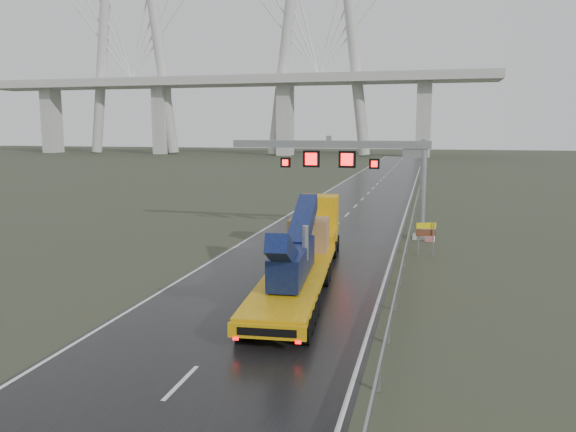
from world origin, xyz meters
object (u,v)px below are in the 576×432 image
(heavy_haul_truck, at_px, (306,245))
(striped_barrier, at_px, (430,234))
(exit_sign_pair, at_px, (426,232))
(sign_gantry, at_px, (357,161))

(heavy_haul_truck, bearing_deg, striped_barrier, 54.90)
(striped_barrier, bearing_deg, heavy_haul_truck, -106.14)
(heavy_haul_truck, bearing_deg, exit_sign_pair, 40.81)
(sign_gantry, distance_m, striped_barrier, 7.48)
(sign_gantry, bearing_deg, exit_sign_pair, -48.12)
(exit_sign_pair, relative_size, striped_barrier, 2.02)
(sign_gantry, height_order, striped_barrier, sign_gantry)
(sign_gantry, distance_m, exit_sign_pair, 8.74)
(heavy_haul_truck, xyz_separation_m, exit_sign_pair, (6.26, 6.48, -0.18))
(sign_gantry, height_order, heavy_haul_truck, sign_gantry)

